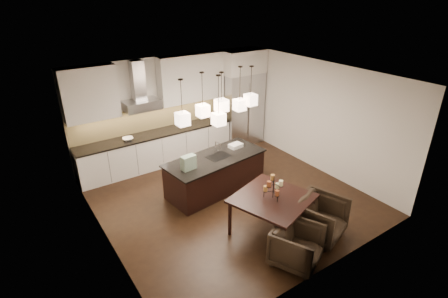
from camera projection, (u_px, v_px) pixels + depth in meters
floor at (229, 198)px, 8.03m from camera, size 5.50×5.50×0.02m
ceiling at (230, 76)px, 6.83m from camera, size 5.50×5.50×0.02m
wall_back at (171, 108)px, 9.50m from camera, size 5.50×0.02×2.80m
wall_front at (332, 202)px, 5.36m from camera, size 5.50×0.02×2.80m
wall_left at (98, 178)px, 6.03m from camera, size 0.02×5.50×2.80m
wall_right at (319, 117)px, 8.83m from camera, size 0.02×5.50×2.80m
refrigerator at (241, 109)px, 10.41m from camera, size 1.20×0.72×2.15m
fridge_panel at (242, 61)px, 9.82m from camera, size 1.26×0.72×0.65m
lower_cabinets at (158, 149)px, 9.34m from camera, size 4.21×0.62×0.88m
countertop at (157, 133)px, 9.14m from camera, size 4.21×0.66×0.04m
backsplash at (151, 118)px, 9.23m from camera, size 4.21×0.02×0.63m
upper_cab_left at (90, 94)px, 7.96m from camera, size 1.25×0.35×1.25m
upper_cab_right at (191, 78)px, 9.30m from camera, size 1.85×0.35×1.25m
hood_canopy at (142, 105)px, 8.68m from camera, size 0.90×0.52×0.24m
hood_chimney at (138, 80)px, 8.51m from camera, size 0.30×0.28×0.96m
fruit_bowl at (128, 139)px, 8.68m from camera, size 0.31×0.31×0.06m
island_body at (215, 174)px, 8.18m from camera, size 2.40×1.20×0.81m
island_top at (215, 158)px, 8.00m from camera, size 2.49×1.28×0.04m
faucet at (216, 148)px, 8.04m from camera, size 0.12×0.23×0.35m
tote_bag at (189, 163)px, 7.41m from camera, size 0.33×0.20×0.31m
food_container at (236, 146)px, 8.46m from camera, size 0.34×0.26×0.09m
dining_table at (271, 215)px, 6.75m from camera, size 1.65×1.65×0.79m
candelabra at (273, 187)px, 6.49m from camera, size 0.48×0.48×0.46m
candle_a at (277, 186)px, 6.61m from camera, size 0.10×0.10×0.10m
candle_b at (265, 188)px, 6.53m from camera, size 0.10×0.10×0.10m
candle_c at (277, 193)px, 6.39m from camera, size 0.10×0.10×0.10m
candle_d at (273, 177)px, 6.57m from camera, size 0.10×0.10×0.10m
candle_e at (269, 184)px, 6.35m from camera, size 0.10×0.10×0.10m
candle_f at (281, 183)px, 6.38m from camera, size 0.10×0.10×0.10m
armchair_left at (297, 246)px, 6.00m from camera, size 1.04×1.05×0.73m
armchair_right at (320, 218)px, 6.64m from camera, size 1.09×1.11×0.81m
pendant_a at (183, 119)px, 6.99m from camera, size 0.24×0.24×0.26m
pendant_b at (203, 111)px, 7.53m from camera, size 0.24×0.24×0.26m
pendant_c at (221, 105)px, 7.49m from camera, size 0.24×0.24×0.26m
pendant_d at (240, 105)px, 8.07m from camera, size 0.24×0.24×0.26m
pendant_e at (251, 100)px, 8.06m from camera, size 0.24×0.24×0.26m
pendant_f at (219, 119)px, 7.35m from camera, size 0.24×0.24×0.26m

